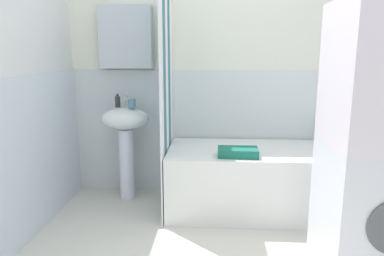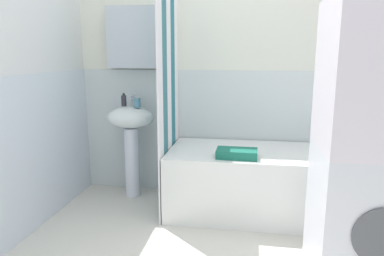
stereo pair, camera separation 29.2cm
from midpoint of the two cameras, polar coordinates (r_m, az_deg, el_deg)
name	(u,v)px [view 2 (the right image)]	position (r m, az deg, el deg)	size (l,w,h in m)	color
wall_back_tiled	(234,77)	(3.41, 9.23, 8.04)	(3.60, 0.18, 2.40)	silver
wall_left_tiled	(27,85)	(2.92, -22.17, 6.29)	(0.07, 1.81, 2.40)	silver
sink	(131,131)	(3.39, -7.24, -0.55)	(0.44, 0.34, 0.87)	white
faucet	(133,99)	(3.41, -6.98, 4.56)	(0.03, 0.12, 0.12)	silver
soap_dispenser	(124,100)	(3.38, -8.37, 4.33)	(0.05, 0.05, 0.12)	#2C2934
toothbrush_cup	(137,103)	(3.30, -6.23, 3.99)	(0.07, 0.07, 0.08)	teal
bathtub	(263,182)	(3.18, 13.77, -8.39)	(1.59, 0.76, 0.55)	white
shower_curtain	(169,96)	(3.05, -0.98, 5.12)	(0.01, 0.76, 2.00)	white
conditioner_bottle	(343,138)	(3.49, 25.15, -1.52)	(0.04, 0.04, 0.15)	#267F5F
body_wash_bottle	(331,134)	(3.50, 23.53, -0.95)	(0.05, 0.05, 0.20)	#275A97
towel_folded	(237,153)	(2.86, 10.14, -4.04)	(0.32, 0.19, 0.07)	#1B6754
washer_dryer_stack	(372,150)	(2.31, 30.02, -3.04)	(0.58, 0.61, 1.65)	white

